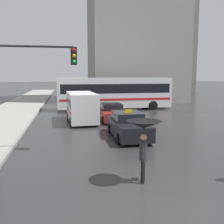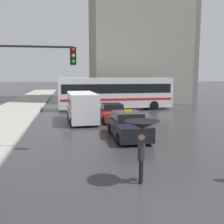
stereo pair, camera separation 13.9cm
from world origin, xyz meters
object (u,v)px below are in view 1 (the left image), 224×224
object	(u,v)px
taxi	(128,126)
ambulance_van	(81,106)
traffic_light	(28,75)
sedan_red	(112,113)
city_bus	(115,92)
pedestrian_with_umbrella	(144,131)

from	to	relation	value
taxi	ambulance_van	bearing A→B (deg)	-67.17
ambulance_van	traffic_light	bearing A→B (deg)	67.64
taxi	ambulance_van	size ratio (longest dim) A/B	0.87
traffic_light	sedan_red	bearing A→B (deg)	57.67
ambulance_van	sedan_red	bearing A→B (deg)	-179.05
sedan_red	city_bus	distance (m)	7.14
pedestrian_with_umbrella	traffic_light	size ratio (longest dim) A/B	0.41
traffic_light	city_bus	bearing A→B (deg)	65.84
taxi	ambulance_van	xyz separation A→B (m)	(-2.39, 5.69, 0.59)
city_bus	pedestrian_with_umbrella	xyz separation A→B (m)	(-2.66, -19.31, -0.07)
sedan_red	pedestrian_with_umbrella	distance (m)	12.55
city_bus	pedestrian_with_umbrella	size ratio (longest dim) A/B	5.66
taxi	sedan_red	world-z (taller)	taxi
sedan_red	ambulance_van	size ratio (longest dim) A/B	0.80
pedestrian_with_umbrella	traffic_light	world-z (taller)	traffic_light
city_bus	pedestrian_with_umbrella	distance (m)	19.49
taxi	sedan_red	bearing A→B (deg)	-90.50
sedan_red	pedestrian_with_umbrella	xyz separation A→B (m)	(-1.12, -12.44, 1.18)
taxi	city_bus	distance (m)	12.88
ambulance_van	pedestrian_with_umbrella	xyz separation A→B (m)	(1.33, -12.27, 0.53)
city_bus	pedestrian_with_umbrella	bearing A→B (deg)	170.25
city_bus	traffic_light	xyz separation A→B (m)	(-6.83, -15.23, 1.79)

